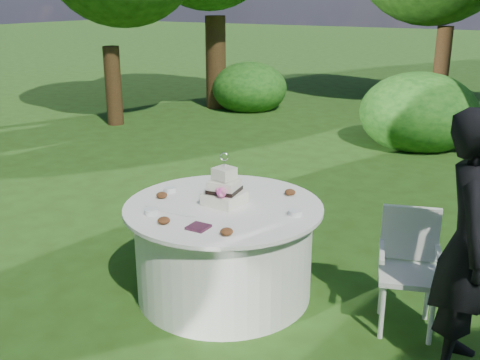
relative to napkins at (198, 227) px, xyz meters
name	(u,v)px	position (x,y,z in m)	size (l,w,h in m)	color
ground	(224,292)	(-0.09, 0.48, -0.78)	(80.00, 80.00, 0.00)	#223C10
napkins	(198,227)	(0.00, 0.00, 0.00)	(0.14, 0.14, 0.02)	#431D31
feather_plume	(170,211)	(-0.36, 0.15, 0.00)	(0.48, 0.07, 0.01)	white
guest	(470,245)	(1.72, 0.45, 0.08)	(0.63, 0.41, 1.72)	black
table	(224,249)	(-0.09, 0.48, -0.39)	(1.56, 1.56, 0.77)	white
cake	(224,190)	(-0.10, 0.51, 0.10)	(0.30, 0.30, 0.42)	white
chair	(409,260)	(1.30, 0.77, -0.26)	(0.52, 0.51, 0.89)	silver
votives	(204,204)	(-0.20, 0.38, 0.01)	(1.22, 0.62, 0.04)	white
petal_cups	(212,209)	(-0.09, 0.32, 0.02)	(0.96, 1.09, 0.05)	#562D16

